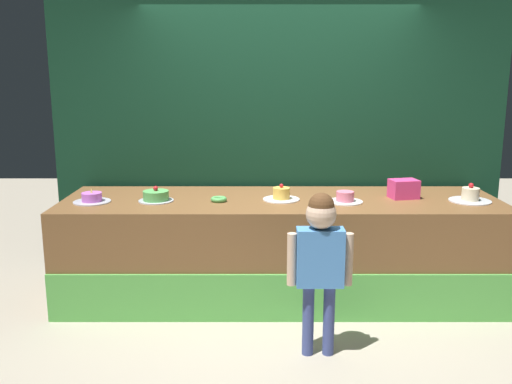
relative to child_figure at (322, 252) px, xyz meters
name	(u,v)px	position (x,y,z in m)	size (l,w,h in m)	color
ground_plane	(285,321)	(-0.22, 0.52, -0.74)	(12.00, 12.00, 0.00)	#ADA38E
stage_platform	(282,248)	(-0.22, 1.04, -0.31)	(3.67, 1.07, 0.87)	brown
curtain_backdrop	(280,136)	(-0.22, 1.67, 0.59)	(4.19, 0.08, 2.65)	#113823
child_figure	(322,252)	(0.00, 0.00, 0.00)	(0.44, 0.20, 1.14)	#3F4C8C
pink_box	(405,189)	(0.82, 1.07, 0.21)	(0.23, 0.17, 0.16)	#EC3D88
donut	(220,199)	(-0.74, 0.94, 0.15)	(0.13, 0.13, 0.04)	#59B259
cake_far_left	(94,198)	(-1.78, 0.91, 0.16)	(0.30, 0.30, 0.12)	silver
cake_left	(158,196)	(-1.26, 0.95, 0.17)	(0.29, 0.29, 0.13)	silver
cake_center	(283,195)	(-0.22, 1.00, 0.17)	(0.31, 0.31, 0.14)	white
cake_right	(347,198)	(0.30, 0.92, 0.16)	(0.29, 0.29, 0.09)	white
cake_far_right	(472,196)	(1.34, 0.95, 0.17)	(0.34, 0.34, 0.16)	silver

